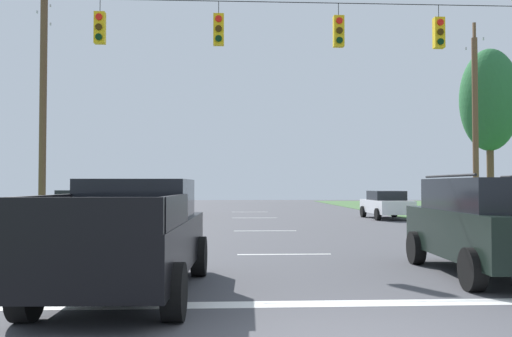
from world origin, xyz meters
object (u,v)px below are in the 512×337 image
distant_car_oncoming (76,202)px  utility_pole_near_left (43,103)px  suv_black (488,224)px  tree_roadside_right (489,101)px  pickup_truck (131,236)px  overhead_signal_span (279,97)px  distant_car_crossing_white (386,204)px  distant_car_far_parked (157,203)px  utility_pole_mid_right (475,126)px

distant_car_oncoming → utility_pole_near_left: utility_pole_near_left is taller
utility_pole_near_left → distant_car_oncoming: bearing=94.1°
distant_car_oncoming → suv_black: bearing=-57.6°
tree_roadside_right → pickup_truck: bearing=-130.7°
overhead_signal_span → suv_black: bearing=-56.0°
suv_black → tree_roadside_right: bearing=63.5°
tree_roadside_right → overhead_signal_span: bearing=-138.4°
pickup_truck → distant_car_oncoming: (-7.64, 24.36, -0.18)m
suv_black → tree_roadside_right: (7.92, 15.88, 5.04)m
overhead_signal_span → utility_pole_near_left: size_ratio=1.56×
tree_roadside_right → distant_car_crossing_white: bearing=150.8°
distant_car_oncoming → distant_car_crossing_white: bearing=-14.1°
distant_car_crossing_white → distant_car_far_parked: (-12.73, 2.58, 0.00)m
suv_black → utility_pole_mid_right: size_ratio=0.51×
suv_black → distant_car_crossing_white: suv_black is taller
utility_pole_mid_right → tree_roadside_right: bearing=48.7°
pickup_truck → distant_car_crossing_white: pickup_truck is taller
pickup_truck → distant_car_crossing_white: (10.28, 19.85, -0.18)m
pickup_truck → tree_roadside_right: tree_roadside_right is taller
distant_car_oncoming → distant_car_far_parked: same height
distant_car_crossing_white → tree_roadside_right: bearing=-29.2°
overhead_signal_span → suv_black: 7.52m
utility_pole_mid_right → distant_car_far_parked: bearing=156.2°
distant_car_far_parked → tree_roadside_right: 18.82m
utility_pole_near_left → overhead_signal_span: bearing=-43.2°
overhead_signal_span → distant_car_crossing_white: (7.08, 12.89, -3.72)m
utility_pole_mid_right → tree_roadside_right: utility_pole_mid_right is taller
pickup_truck → utility_pole_near_left: bearing=113.1°
utility_pole_near_left → distant_car_crossing_white: bearing=10.5°
overhead_signal_span → utility_pole_near_left: bearing=136.8°
utility_pole_near_left → tree_roadside_right: 21.96m
pickup_truck → distant_car_oncoming: 25.54m
suv_black → utility_pole_mid_right: utility_pole_mid_right is taller
distant_car_oncoming → utility_pole_near_left: size_ratio=0.37×
overhead_signal_span → pickup_truck: (-3.21, -6.95, -3.54)m
suv_black → tree_roadside_right: size_ratio=0.56×
overhead_signal_span → tree_roadside_right: (11.65, 10.34, 1.59)m
distant_car_crossing_white → pickup_truck: bearing=-117.4°
distant_car_crossing_white → distant_car_oncoming: (-17.92, 4.52, 0.00)m
utility_pole_near_left → distant_car_far_parked: bearing=51.3°
distant_car_oncoming → tree_roadside_right: 24.18m
pickup_truck → tree_roadside_right: (14.86, 17.29, 5.14)m
utility_pole_mid_right → utility_pole_near_left: 20.42m
tree_roadside_right → utility_pole_near_left: bearing=-178.3°
overhead_signal_span → distant_car_far_parked: (-5.65, 15.48, -3.72)m
utility_pole_near_left → pickup_truck: bearing=-66.9°
distant_car_far_parked → utility_pole_mid_right: bearing=-23.8°
overhead_signal_span → distant_car_crossing_white: bearing=61.2°
distant_car_far_parked → utility_pole_near_left: 8.92m
pickup_truck → tree_roadside_right: bearing=49.3°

